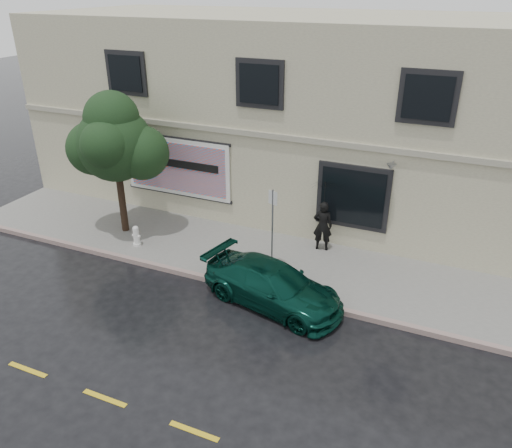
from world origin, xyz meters
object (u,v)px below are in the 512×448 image
at_px(pedestrian, 323,226).
at_px(street_tree, 115,144).
at_px(car, 273,285).
at_px(fire_hydrant, 136,236).

distance_m(pedestrian, street_tree, 7.25).
distance_m(car, street_tree, 7.12).
bearing_deg(car, pedestrian, 6.02).
distance_m(car, pedestrian, 3.35).
height_order(pedestrian, fire_hydrant, pedestrian).
bearing_deg(fire_hydrant, pedestrian, 16.15).
xyz_separation_m(car, fire_hydrant, (-5.30, 1.12, -0.10)).
distance_m(street_tree, fire_hydrant, 3.06).
bearing_deg(pedestrian, street_tree, 0.48).
height_order(pedestrian, street_tree, street_tree).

